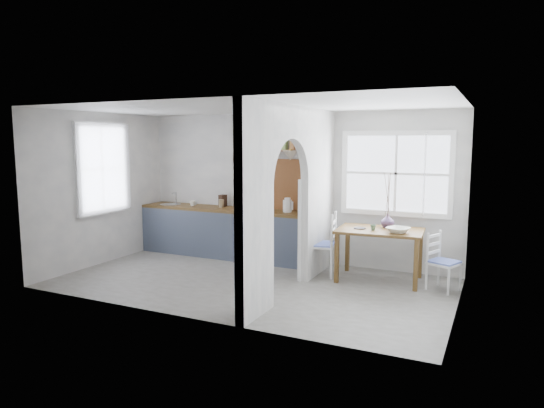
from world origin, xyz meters
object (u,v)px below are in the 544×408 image
at_px(kettle, 287,205).
at_px(vase, 388,221).
at_px(chair_left, 320,244).
at_px(chair_right, 444,262).
at_px(dining_table, 379,255).

distance_m(kettle, vase, 1.76).
xyz_separation_m(kettle, vase, (1.75, -0.15, -0.13)).
bearing_deg(chair_left, vase, 97.14).
bearing_deg(chair_right, dining_table, 106.84).
height_order(kettle, vase, kettle).
xyz_separation_m(dining_table, vase, (0.06, 0.22, 0.50)).
xyz_separation_m(chair_left, kettle, (-0.77, 0.45, 0.52)).
bearing_deg(chair_left, chair_right, 79.52).
bearing_deg(chair_left, kettle, -130.93).
bearing_deg(dining_table, chair_left, -178.24).
bearing_deg(chair_right, chair_left, 112.50).
relative_size(kettle, vase, 1.15).
bearing_deg(vase, chair_right, -19.68).
distance_m(chair_left, chair_right, 1.87).
distance_m(chair_left, kettle, 1.03).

